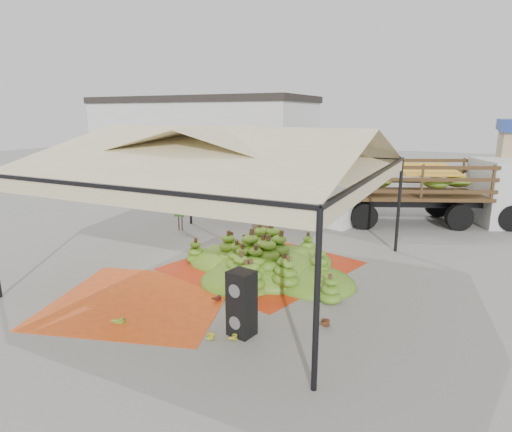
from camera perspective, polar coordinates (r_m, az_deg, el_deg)
The scene contains 17 objects.
ground at distance 12.24m, azimuth -4.02°, elevation -7.30°, with size 90.00×90.00×0.00m, color slate.
canopy_tent at distance 11.50m, azimuth -4.29°, elevation 8.27°, with size 8.10×8.10×4.00m.
building_white at distance 28.68m, azimuth -7.15°, elevation 10.10°, with size 14.30×6.30×5.40m.
tarp_left at distance 10.76m, azimuth -15.15°, elevation -10.74°, with size 3.98×3.79×0.01m, color #E55015.
tarp_right at distance 12.59m, azimuth 0.89°, elevation -6.64°, with size 4.34×4.55×0.01m, color #C43A12.
banana_heap at distance 11.84m, azimuth 1.77°, elevation -5.01°, with size 5.42×4.45×1.16m, color #4A7E1A.
hand_yellow_a at distance 8.75m, azimuth -3.55°, elevation -15.56°, with size 0.40×0.32×0.18m, color gold.
hand_yellow_b at distance 8.76m, azimuth -6.72°, elevation -15.49°, with size 0.45×0.37×0.20m, color gold.
hand_red_a at distance 10.41m, azimuth -5.63°, elevation -10.59°, with size 0.44×0.36×0.20m, color #561713.
hand_red_b at distance 9.32m, azimuth 8.61°, elevation -13.62°, with size 0.49×0.40×0.22m, color #5D2D15.
hand_green at distance 9.81m, azimuth -18.04°, elevation -12.82°, with size 0.42×0.34×0.19m, color #517F1A.
hanging_bunches at distance 10.37m, azimuth -6.96°, elevation 3.87°, with size 3.24×0.24×0.20m.
speaker_stack at distance 8.65m, azimuth -1.92°, elevation -11.56°, with size 0.56×0.51×1.35m.
banana_leaves at distance 16.30m, azimuth -10.06°, elevation -2.18°, with size 0.96×1.36×3.70m, color #387820, non-canonical shape.
vendor at distance 14.40m, azimuth 0.59°, elevation -0.34°, with size 0.66×0.43×1.80m, color gray.
truck_left at distance 19.07m, azimuth 4.78°, elevation 5.08°, with size 7.84×4.51×2.55m.
truck_right at distance 18.72m, azimuth 23.61°, elevation 3.89°, with size 7.89×5.40×2.58m.
Camera 1 is at (5.88, -9.83, 4.32)m, focal length 30.00 mm.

